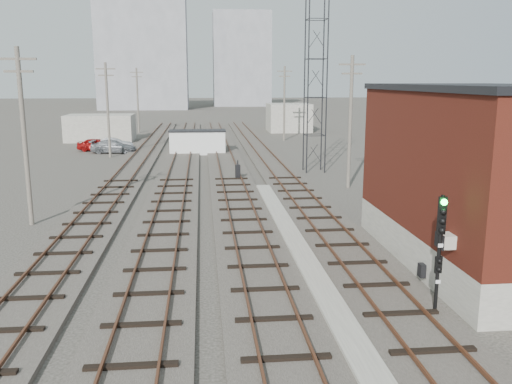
{
  "coord_description": "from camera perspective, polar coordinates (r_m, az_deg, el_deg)",
  "views": [
    {
      "loc": [
        -3.58,
        -8.27,
        7.4
      ],
      "look_at": [
        -1.1,
        16.63,
        2.2
      ],
      "focal_mm": 38.0,
      "sensor_mm": 36.0,
      "label": 1
    }
  ],
  "objects": [
    {
      "name": "track_right",
      "position": [
        48.21,
        1.62,
        3.04
      ],
      "size": [
        3.2,
        90.0,
        0.39
      ],
      "color": "#332D28",
      "rests_on": "ground"
    },
    {
      "name": "shed_right",
      "position": [
        79.46,
        3.47,
        7.83
      ],
      "size": [
        6.0,
        6.0,
        4.0
      ],
      "primitive_type": "cube",
      "color": "gray",
      "rests_on": "ground"
    },
    {
      "name": "utility_pole_right_a",
      "position": [
        37.73,
        9.91,
        7.61
      ],
      "size": [
        1.8,
        0.24,
        9.0
      ],
      "color": "#595147",
      "rests_on": "ground"
    },
    {
      "name": "car_grey",
      "position": [
        57.64,
        -14.77,
        4.65
      ],
      "size": [
        4.76,
        2.3,
        1.33
      ],
      "primitive_type": "imported",
      "rotation": [
        0.0,
        0.0,
        1.47
      ],
      "color": "slate",
      "rests_on": "ground"
    },
    {
      "name": "signal_mast",
      "position": [
        17.82,
        18.78,
        -5.5
      ],
      "size": [
        0.4,
        0.41,
        3.96
      ],
      "color": "gray",
      "rests_on": "ground"
    },
    {
      "name": "ground",
      "position": [
        68.76,
        -2.68,
        5.55
      ],
      "size": [
        320.0,
        320.0,
        0.0
      ],
      "primitive_type": "plane",
      "color": "#282621",
      "rests_on": "ground"
    },
    {
      "name": "utility_pole_left_a",
      "position": [
        29.76,
        -23.23,
        5.78
      ],
      "size": [
        1.8,
        0.24,
        9.0
      ],
      "color": "#595147",
      "rests_on": "ground"
    },
    {
      "name": "platform_curb",
      "position": [
        23.78,
        4.49,
        -6.1
      ],
      "size": [
        0.9,
        28.0,
        0.26
      ],
      "primitive_type": "cube",
      "color": "gray",
      "rests_on": "ground"
    },
    {
      "name": "utility_pole_left_c",
      "position": [
        78.82,
        -12.36,
        9.58
      ],
      "size": [
        1.8,
        0.24,
        9.0
      ],
      "color": "#595147",
      "rests_on": "ground"
    },
    {
      "name": "car_red",
      "position": [
        59.68,
        -16.41,
        4.8
      ],
      "size": [
        4.24,
        2.4,
        1.36
      ],
      "primitive_type": "imported",
      "rotation": [
        0.0,
        0.0,
        1.36
      ],
      "color": "#980E0D",
      "rests_on": "ground"
    },
    {
      "name": "lattice_tower",
      "position": [
        44.21,
        6.3,
        11.8
      ],
      "size": [
        1.6,
        1.6,
        15.0
      ],
      "color": "black",
      "rests_on": "ground"
    },
    {
      "name": "car_silver",
      "position": [
        59.99,
        -14.73,
        4.9
      ],
      "size": [
        4.01,
        1.49,
        1.31
      ],
      "primitive_type": "imported",
      "rotation": [
        0.0,
        0.0,
        1.6
      ],
      "color": "#A9ADB1",
      "rests_on": "ground"
    },
    {
      "name": "track_left",
      "position": [
        48.2,
        -12.69,
        2.75
      ],
      "size": [
        3.2,
        90.0,
        0.39
      ],
      "color": "#332D28",
      "rests_on": "ground"
    },
    {
      "name": "track_mid_right",
      "position": [
        47.88,
        -3.14,
        2.96
      ],
      "size": [
        3.2,
        90.0,
        0.39
      ],
      "color": "#332D28",
      "rests_on": "ground"
    },
    {
      "name": "apartment_left",
      "position": [
        144.19,
        -11.8,
        14.53
      ],
      "size": [
        22.0,
        14.0,
        30.0
      ],
      "primitive_type": "cube",
      "color": "gray",
      "rests_on": "ground"
    },
    {
      "name": "switch_stand",
      "position": [
        40.18,
        -1.93,
        2.12
      ],
      "size": [
        0.38,
        0.38,
        1.46
      ],
      "rotation": [
        0.0,
        0.0,
        0.12
      ],
      "color": "black",
      "rests_on": "ground"
    },
    {
      "name": "shed_left",
      "position": [
        69.63,
        -16.05,
        6.51
      ],
      "size": [
        8.0,
        5.0,
        3.2
      ],
      "primitive_type": "cube",
      "color": "gray",
      "rests_on": "ground"
    },
    {
      "name": "utility_pole_right_b",
      "position": [
        67.08,
        3.0,
        9.5
      ],
      "size": [
        1.8,
        0.24,
        9.0
      ],
      "color": "#595147",
      "rests_on": "ground"
    },
    {
      "name": "utility_pole_left_b",
      "position": [
        54.08,
        -15.35,
        8.57
      ],
      "size": [
        1.8,
        0.24,
        9.0
      ],
      "color": "#595147",
      "rests_on": "ground"
    },
    {
      "name": "site_trailer",
      "position": [
        55.43,
        -6.18,
        5.27
      ],
      "size": [
        5.73,
        2.51,
        2.41
      ],
      "rotation": [
        0.0,
        0.0,
        0.0
      ],
      "color": "silver",
      "rests_on": "ground"
    },
    {
      "name": "apartment_right",
      "position": [
        158.79,
        -1.54,
        13.76
      ],
      "size": [
        16.0,
        12.0,
        26.0
      ],
      "primitive_type": "cube",
      "color": "gray",
      "rests_on": "ground"
    },
    {
      "name": "track_mid_left",
      "position": [
        47.87,
        -7.93,
        2.87
      ],
      "size": [
        3.2,
        90.0,
        0.39
      ],
      "color": "#332D28",
      "rests_on": "ground"
    },
    {
      "name": "brick_building",
      "position": [
        23.4,
        22.66,
        1.56
      ],
      "size": [
        6.54,
        12.2,
        7.22
      ],
      "color": "gray",
      "rests_on": "ground"
    }
  ]
}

